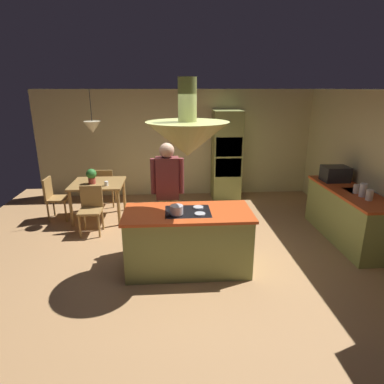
{
  "coord_description": "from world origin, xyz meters",
  "views": [
    {
      "loc": [
        -0.23,
        -4.5,
        2.57
      ],
      "look_at": [
        0.1,
        0.4,
        1.0
      ],
      "focal_mm": 30.5,
      "sensor_mm": 36.0,
      "label": 1
    }
  ],
  "objects_px": {
    "person_at_island": "(168,189)",
    "canister_sugar": "(363,190)",
    "chair_by_back_wall": "(105,185)",
    "cup_on_table": "(106,183)",
    "dining_table": "(98,187)",
    "canister_tea": "(357,189)",
    "chair_at_corner": "(54,196)",
    "microwave_on_counter": "(335,174)",
    "kitchen_island": "(188,240)",
    "chair_facing_island": "(91,206)",
    "potted_plant_on_table": "(91,175)",
    "canister_flour": "(370,195)",
    "oven_tower": "(227,156)",
    "cooking_pot_on_cooktop": "(177,210)"
  },
  "relations": [
    {
      "from": "chair_facing_island",
      "to": "microwave_on_counter",
      "type": "relative_size",
      "value": 1.89
    },
    {
      "from": "canister_tea",
      "to": "cooking_pot_on_cooktop",
      "type": "distance_m",
      "value": 3.1
    },
    {
      "from": "person_at_island",
      "to": "canister_flour",
      "type": "relative_size",
      "value": 10.41
    },
    {
      "from": "person_at_island",
      "to": "canister_sugar",
      "type": "relative_size",
      "value": 8.08
    },
    {
      "from": "cooking_pot_on_cooktop",
      "to": "canister_flour",
      "type": "bearing_deg",
      "value": 8.11
    },
    {
      "from": "kitchen_island",
      "to": "chair_by_back_wall",
      "type": "bearing_deg",
      "value": 121.33
    },
    {
      "from": "canister_flour",
      "to": "chair_at_corner",
      "type": "bearing_deg",
      "value": 161.64
    },
    {
      "from": "canister_tea",
      "to": "chair_at_corner",
      "type": "bearing_deg",
      "value": 165.12
    },
    {
      "from": "cup_on_table",
      "to": "person_at_island",
      "type": "bearing_deg",
      "value": -44.22
    },
    {
      "from": "dining_table",
      "to": "canister_sugar",
      "type": "relative_size",
      "value": 4.68
    },
    {
      "from": "potted_plant_on_table",
      "to": "canister_sugar",
      "type": "bearing_deg",
      "value": -18.62
    },
    {
      "from": "oven_tower",
      "to": "person_at_island",
      "type": "relative_size",
      "value": 1.18
    },
    {
      "from": "chair_facing_island",
      "to": "chair_at_corner",
      "type": "xyz_separation_m",
      "value": [
        -0.89,
        0.69,
        0.0
      ]
    },
    {
      "from": "kitchen_island",
      "to": "chair_facing_island",
      "type": "xyz_separation_m",
      "value": [
        -1.7,
        1.41,
        0.05
      ]
    },
    {
      "from": "canister_flour",
      "to": "microwave_on_counter",
      "type": "relative_size",
      "value": 0.37
    },
    {
      "from": "chair_facing_island",
      "to": "canister_tea",
      "type": "distance_m",
      "value": 4.63
    },
    {
      "from": "canister_tea",
      "to": "microwave_on_counter",
      "type": "distance_m",
      "value": 0.75
    },
    {
      "from": "chair_by_back_wall",
      "to": "cup_on_table",
      "type": "bearing_deg",
      "value": 103.32
    },
    {
      "from": "dining_table",
      "to": "microwave_on_counter",
      "type": "height_order",
      "value": "microwave_on_counter"
    },
    {
      "from": "chair_at_corner",
      "to": "canister_tea",
      "type": "distance_m",
      "value": 5.64
    },
    {
      "from": "cup_on_table",
      "to": "oven_tower",
      "type": "bearing_deg",
      "value": 28.12
    },
    {
      "from": "canister_sugar",
      "to": "canister_tea",
      "type": "bearing_deg",
      "value": 90.0
    },
    {
      "from": "oven_tower",
      "to": "canister_flour",
      "type": "bearing_deg",
      "value": -59.43
    },
    {
      "from": "cup_on_table",
      "to": "microwave_on_counter",
      "type": "bearing_deg",
      "value": -6.09
    },
    {
      "from": "chair_facing_island",
      "to": "chair_at_corner",
      "type": "bearing_deg",
      "value": 142.11
    },
    {
      "from": "microwave_on_counter",
      "to": "cooking_pot_on_cooktop",
      "type": "bearing_deg",
      "value": -152.93
    },
    {
      "from": "chair_by_back_wall",
      "to": "canister_sugar",
      "type": "xyz_separation_m",
      "value": [
        4.54,
        -2.32,
        0.51
      ]
    },
    {
      "from": "canister_sugar",
      "to": "potted_plant_on_table",
      "type": "bearing_deg",
      "value": 161.38
    },
    {
      "from": "microwave_on_counter",
      "to": "kitchen_island",
      "type": "bearing_deg",
      "value": -153.71
    },
    {
      "from": "person_at_island",
      "to": "chair_by_back_wall",
      "type": "distance_m",
      "value": 2.58
    },
    {
      "from": "person_at_island",
      "to": "microwave_on_counter",
      "type": "distance_m",
      "value": 3.2
    },
    {
      "from": "canister_sugar",
      "to": "cup_on_table",
      "type": "bearing_deg",
      "value": 162.2
    },
    {
      "from": "cup_on_table",
      "to": "canister_tea",
      "type": "relative_size",
      "value": 0.61
    },
    {
      "from": "oven_tower",
      "to": "chair_by_back_wall",
      "type": "distance_m",
      "value": 2.89
    },
    {
      "from": "cup_on_table",
      "to": "canister_tea",
      "type": "distance_m",
      "value": 4.49
    },
    {
      "from": "chair_by_back_wall",
      "to": "canister_flour",
      "type": "relative_size",
      "value": 5.13
    },
    {
      "from": "cup_on_table",
      "to": "dining_table",
      "type": "bearing_deg",
      "value": 133.0
    },
    {
      "from": "canister_flour",
      "to": "cooking_pot_on_cooktop",
      "type": "bearing_deg",
      "value": -171.89
    },
    {
      "from": "oven_tower",
      "to": "canister_tea",
      "type": "relative_size",
      "value": 14.1
    },
    {
      "from": "person_at_island",
      "to": "canister_tea",
      "type": "relative_size",
      "value": 11.94
    },
    {
      "from": "chair_by_back_wall",
      "to": "chair_facing_island",
      "type": "bearing_deg",
      "value": 90.0
    },
    {
      "from": "microwave_on_counter",
      "to": "canister_tea",
      "type": "bearing_deg",
      "value": -90.0
    },
    {
      "from": "cooking_pot_on_cooktop",
      "to": "chair_facing_island",
      "type": "bearing_deg",
      "value": 135.05
    },
    {
      "from": "person_at_island",
      "to": "chair_at_corner",
      "type": "relative_size",
      "value": 2.03
    },
    {
      "from": "dining_table",
      "to": "chair_by_back_wall",
      "type": "distance_m",
      "value": 0.71
    },
    {
      "from": "canister_tea",
      "to": "microwave_on_counter",
      "type": "bearing_deg",
      "value": 90.0
    },
    {
      "from": "chair_at_corner",
      "to": "potted_plant_on_table",
      "type": "xyz_separation_m",
      "value": [
        0.8,
        -0.06,
        0.42
      ]
    },
    {
      "from": "canister_sugar",
      "to": "cooking_pot_on_cooktop",
      "type": "distance_m",
      "value": 3.06
    },
    {
      "from": "dining_table",
      "to": "cup_on_table",
      "type": "xyz_separation_m",
      "value": [
        0.22,
        -0.24,
        0.15
      ]
    },
    {
      "from": "dining_table",
      "to": "potted_plant_on_table",
      "type": "relative_size",
      "value": 3.41
    }
  ]
}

